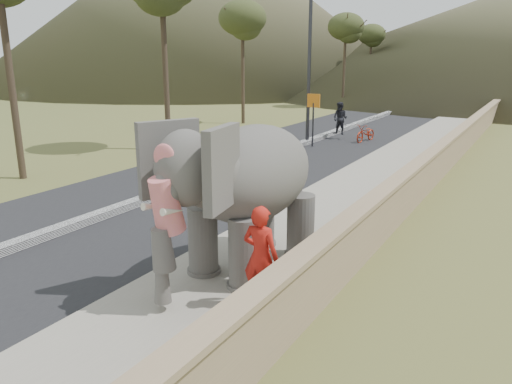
% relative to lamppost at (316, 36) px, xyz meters
% --- Properties ---
extents(road, '(7.00, 120.00, 0.03)m').
position_rel_lamppost_xyz_m(road, '(-0.31, -8.09, -4.86)').
color(road, black).
rests_on(road, ground).
extents(median, '(0.35, 120.00, 0.22)m').
position_rel_lamppost_xyz_m(median, '(-0.31, -8.09, -4.76)').
color(median, black).
rests_on(median, ground).
extents(walkway, '(3.00, 120.00, 0.15)m').
position_rel_lamppost_xyz_m(walkway, '(4.69, -8.09, -4.80)').
color(walkway, '#9E9687').
rests_on(walkway, ground).
extents(parapet, '(0.30, 120.00, 1.10)m').
position_rel_lamppost_xyz_m(parapet, '(6.34, -8.09, -4.32)').
color(parapet, tan).
rests_on(parapet, ground).
extents(lamppost, '(1.76, 0.36, 8.00)m').
position_rel_lamppost_xyz_m(lamppost, '(0.00, 0.00, 0.00)').
color(lamppost, '#2F2E33').
rests_on(lamppost, ground).
extents(signboard, '(0.60, 0.08, 2.40)m').
position_rel_lamppost_xyz_m(signboard, '(0.19, -0.52, -3.23)').
color(signboard, '#2D2D33').
rests_on(signboard, ground).
extents(hill_left, '(60.00, 60.00, 22.00)m').
position_rel_lamppost_xyz_m(hill_left, '(-33.31, 36.91, 6.13)').
color(hill_left, brown).
rests_on(hill_left, ground).
extents(elephant_and_man, '(2.52, 4.20, 2.87)m').
position_rel_lamppost_xyz_m(elephant_and_man, '(4.71, -13.55, -3.30)').
color(elephant_and_man, '#635F59').
rests_on(elephant_and_man, ground).
extents(motorcyclist, '(2.20, 1.72, 1.85)m').
position_rel_lamppost_xyz_m(motorcyclist, '(1.22, 2.03, -4.14)').
color(motorcyclist, '#9C240E').
rests_on(motorcyclist, ground).
extents(trees, '(48.29, 42.75, 8.46)m').
position_rel_lamppost_xyz_m(trees, '(4.73, 7.42, -1.16)').
color(trees, '#473828').
rests_on(trees, ground).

